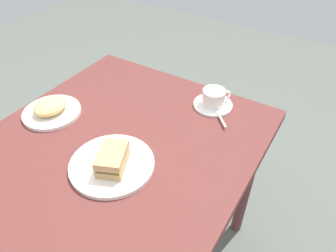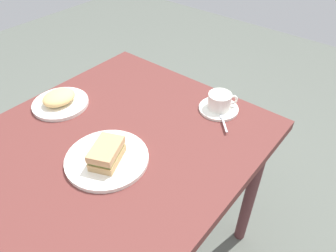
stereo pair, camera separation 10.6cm
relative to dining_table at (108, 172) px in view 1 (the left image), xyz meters
The scene contains 8 objects.
dining_table is the anchor object (origin of this frame).
sandwich_plate 0.11m from the dining_table, 117.58° to the right, with size 0.26×0.26×0.01m, color white.
sandwich_front 0.15m from the dining_table, 117.51° to the right, with size 0.14×0.12×0.06m.
coffee_saucer 0.47m from the dining_table, 23.48° to the right, with size 0.15×0.15×0.01m, color white.
coffee_cup 0.48m from the dining_table, 23.54° to the right, with size 0.10×0.10×0.06m.
spoon 0.44m from the dining_table, 33.08° to the right, with size 0.08×0.08×0.01m.
side_plate 0.32m from the dining_table, 79.00° to the left, with size 0.21×0.21×0.01m, color white.
side_food_pile 0.33m from the dining_table, 79.00° to the left, with size 0.13×0.11×0.04m, color #EAC175.
Camera 1 is at (-0.50, -0.54, 1.47)m, focal length 33.42 mm.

